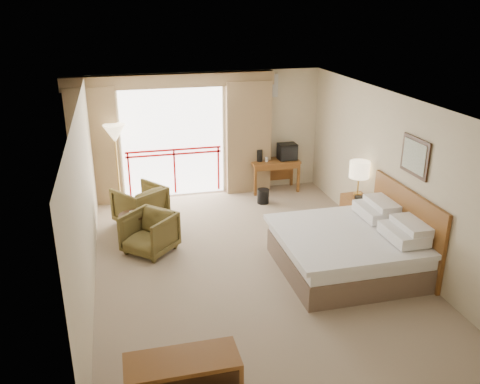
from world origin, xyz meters
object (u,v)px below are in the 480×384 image
object	(u,v)px
floor_lamp	(115,137)
armchair_near	(151,252)
nightstand	(357,213)
desk	(274,166)
bed	(349,249)
side_table	(133,223)
wastebasket	(263,196)
armchair_far	(142,223)
table_lamp	(359,170)
tv	(287,152)

from	to	relation	value
floor_lamp	armchair_near	bearing A→B (deg)	-78.83
nightstand	desk	xyz separation A→B (m)	(-0.88, 2.45, 0.23)
bed	armchair_near	size ratio (longest dim) A/B	2.70
side_table	wastebasket	bearing A→B (deg)	23.00
armchair_far	wastebasket	bearing A→B (deg)	154.01
wastebasket	side_table	world-z (taller)	side_table
nightstand	side_table	distance (m)	4.18
bed	armchair_near	xyz separation A→B (m)	(-3.07, 1.41, -0.38)
armchair_far	side_table	world-z (taller)	side_table
desk	armchair_near	distance (m)	3.92
nightstand	armchair_far	distance (m)	4.18
table_lamp	armchair_near	xyz separation A→B (m)	(-3.89, -0.04, -1.17)
bed	wastebasket	xyz separation A→B (m)	(-0.53, 3.11, -0.22)
nightstand	tv	size ratio (longest dim) A/B	1.63
wastebasket	floor_lamp	size ratio (longest dim) A/B	0.18
bed	armchair_near	bearing A→B (deg)	155.37
table_lamp	desk	xyz separation A→B (m)	(-0.88, 2.40, -0.61)
desk	side_table	bearing A→B (deg)	-147.10
nightstand	tv	world-z (taller)	tv
nightstand	floor_lamp	xyz separation A→B (m)	(-4.33, 2.27, 1.19)
bed	armchair_far	world-z (taller)	bed
wastebasket	armchair_far	distance (m)	2.66
armchair_far	armchair_near	world-z (taller)	armchair_far
table_lamp	bed	bearing A→B (deg)	-119.46
side_table	floor_lamp	xyz separation A→B (m)	(-0.18, 1.75, 1.16)
desk	armchair_near	size ratio (longest dim) A/B	1.40
wastebasket	side_table	bearing A→B (deg)	-157.00
bed	table_lamp	size ratio (longest dim) A/B	3.24
table_lamp	tv	distance (m)	2.44
table_lamp	desk	bearing A→B (deg)	110.20
side_table	table_lamp	bearing A→B (deg)	-6.39
desk	armchair_far	world-z (taller)	desk
armchair_far	armchair_near	distance (m)	1.27
nightstand	side_table	size ratio (longest dim) A/B	1.28
nightstand	armchair_near	xyz separation A→B (m)	(-3.89, 0.01, -0.33)
armchair_far	side_table	distance (m)	0.86
armchair_near	side_table	distance (m)	0.67
desk	wastebasket	xyz separation A→B (m)	(-0.46, -0.75, -0.40)
desk	tv	bearing A→B (deg)	-8.04
nightstand	floor_lamp	world-z (taller)	floor_lamp
side_table	floor_lamp	size ratio (longest dim) A/B	0.29
bed	wastebasket	bearing A→B (deg)	99.65
tv	floor_lamp	size ratio (longest dim) A/B	0.23
desk	tv	world-z (taller)	tv
armchair_near	floor_lamp	size ratio (longest dim) A/B	0.45
floor_lamp	armchair_far	bearing A→B (deg)	-69.59
armchair_far	floor_lamp	distance (m)	1.85
bed	desk	bearing A→B (deg)	90.97
armchair_far	nightstand	bearing A→B (deg)	126.88
bed	nightstand	bearing A→B (deg)	59.67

